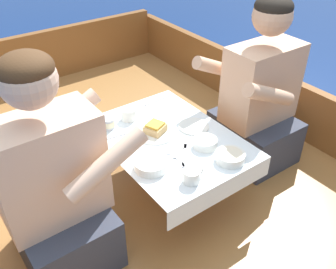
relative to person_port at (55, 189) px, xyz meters
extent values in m
plane|color=navy|center=(0.59, 0.03, -0.62)|extent=(60.00, 60.00, 0.00)
cube|color=#9E6B38|center=(0.59, 0.03, -0.50)|extent=(2.05, 3.44, 0.24)
cube|color=brown|center=(1.58, 0.03, -0.20)|extent=(0.06, 3.44, 0.34)
cube|color=brown|center=(0.59, 1.72, -0.18)|extent=(1.93, 0.06, 0.40)
cylinder|color=#B2B2B7|center=(0.59, 0.05, -0.21)|extent=(0.07, 0.07, 0.32)
cube|color=#9E6B38|center=(0.59, 0.05, -0.04)|extent=(0.55, 0.75, 0.02)
cube|color=white|center=(0.59, 0.05, -0.03)|extent=(0.58, 0.78, 0.00)
cube|color=white|center=(0.59, -0.34, -0.08)|extent=(0.58, 0.00, 0.10)
cube|color=white|center=(0.59, 0.44, -0.08)|extent=(0.58, 0.00, 0.10)
cube|color=#333847|center=(-0.01, 0.00, -0.24)|extent=(0.36, 0.44, 0.26)
cube|color=beige|center=(-0.01, 0.00, 0.11)|extent=(0.40, 0.22, 0.44)
sphere|color=beige|center=(-0.01, 0.00, 0.47)|extent=(0.19, 0.19, 0.19)
ellipsoid|color=#472D19|center=(-0.01, 0.00, 0.52)|extent=(0.18, 0.18, 0.11)
cylinder|color=beige|center=(0.15, 0.18, 0.17)|extent=(0.34, 0.07, 0.21)
cylinder|color=beige|center=(0.15, -0.18, 0.17)|extent=(0.34, 0.07, 0.21)
cube|color=#333847|center=(1.18, 0.02, -0.24)|extent=(0.37, 0.45, 0.26)
cube|color=tan|center=(1.18, 0.02, 0.10)|extent=(0.40, 0.23, 0.43)
sphere|color=tan|center=(1.18, 0.02, 0.46)|extent=(0.20, 0.20, 0.20)
ellipsoid|color=black|center=(1.18, 0.02, 0.50)|extent=(0.19, 0.19, 0.11)
cylinder|color=tan|center=(1.03, -0.16, 0.16)|extent=(0.34, 0.08, 0.21)
cylinder|color=tan|center=(1.03, 0.20, 0.16)|extent=(0.34, 0.08, 0.21)
cylinder|color=silver|center=(0.56, 0.12, -0.02)|extent=(0.20, 0.20, 0.01)
cylinder|color=silver|center=(0.75, 0.05, -0.02)|extent=(0.15, 0.15, 0.01)
cube|color=tan|center=(0.56, 0.12, 0.00)|extent=(0.12, 0.11, 0.04)
cube|color=gold|center=(0.56, 0.12, 0.02)|extent=(0.10, 0.09, 0.01)
cylinder|color=silver|center=(0.71, -0.25, -0.01)|extent=(0.13, 0.13, 0.04)
cylinder|color=beige|center=(0.71, -0.25, 0.00)|extent=(0.11, 0.11, 0.02)
cylinder|color=silver|center=(0.69, -0.10, -0.01)|extent=(0.11, 0.11, 0.04)
cylinder|color=beige|center=(0.69, -0.10, 0.00)|extent=(0.09, 0.09, 0.02)
cylinder|color=silver|center=(0.40, -0.08, -0.01)|extent=(0.15, 0.15, 0.04)
cylinder|color=beige|center=(0.40, -0.08, 0.00)|extent=(0.12, 0.12, 0.02)
cylinder|color=silver|center=(0.52, 0.31, 0.00)|extent=(0.08, 0.08, 0.06)
torus|color=silver|center=(0.57, 0.31, 0.01)|extent=(0.04, 0.01, 0.04)
cylinder|color=#3D2314|center=(0.52, 0.31, 0.02)|extent=(0.07, 0.07, 0.01)
cylinder|color=silver|center=(0.48, -0.25, 0.00)|extent=(0.07, 0.07, 0.06)
torus|color=silver|center=(0.53, -0.25, 0.00)|extent=(0.04, 0.01, 0.04)
cylinder|color=#3D2314|center=(0.48, -0.25, 0.02)|extent=(0.06, 0.06, 0.01)
cylinder|color=silver|center=(0.40, 0.30, 0.00)|extent=(0.06, 0.06, 0.05)
cylinder|color=beige|center=(0.40, 0.30, 0.00)|extent=(0.07, 0.07, 0.03)
cube|color=silver|center=(0.48, -0.01, -0.03)|extent=(0.13, 0.13, 0.00)
ellipsoid|color=silver|center=(0.43, 0.04, -0.02)|extent=(0.04, 0.02, 0.01)
cube|color=silver|center=(0.36, 0.22, -0.03)|extent=(0.17, 0.04, 0.00)
cube|color=silver|center=(0.30, 0.23, -0.03)|extent=(0.04, 0.02, 0.00)
cube|color=silver|center=(0.75, 0.38, -0.03)|extent=(0.17, 0.02, 0.00)
cube|color=silver|center=(0.52, -0.16, -0.03)|extent=(0.04, 0.17, 0.00)
ellipsoid|color=silver|center=(0.53, -0.09, -0.02)|extent=(0.04, 0.02, 0.01)
cube|color=silver|center=(0.71, 0.29, -0.03)|extent=(0.15, 0.10, 0.00)
ellipsoid|color=silver|center=(0.77, 0.32, -0.02)|extent=(0.04, 0.02, 0.01)
cube|color=silver|center=(0.56, -0.10, -0.03)|extent=(0.12, 0.13, 0.00)
cube|color=silver|center=(0.61, -0.05, -0.03)|extent=(0.04, 0.04, 0.00)
camera|label=1|loc=(-0.28, -1.13, 1.01)|focal=40.00mm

